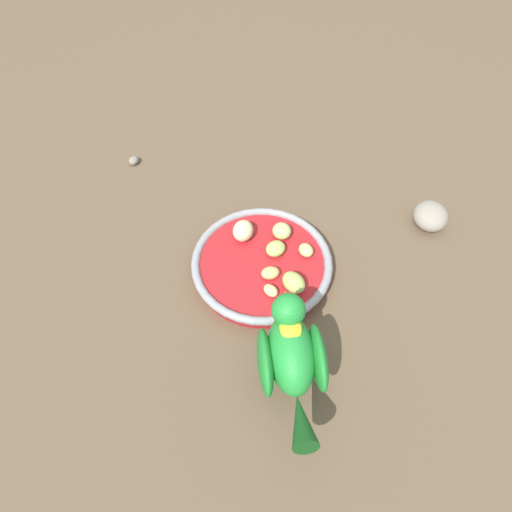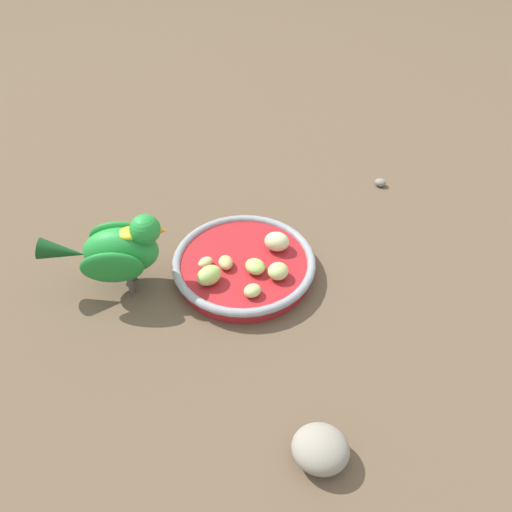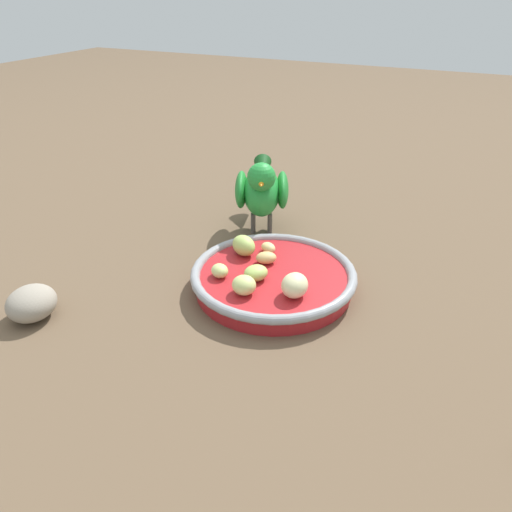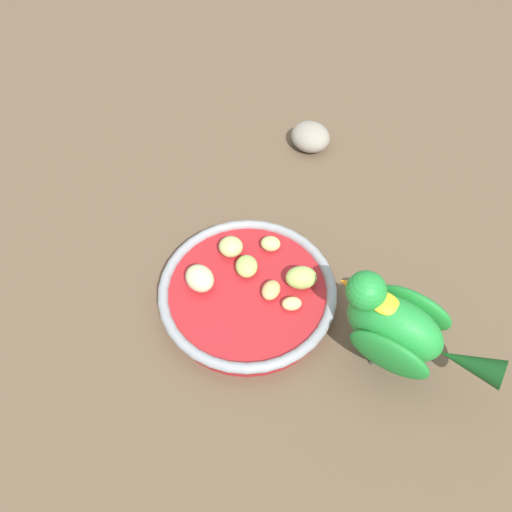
{
  "view_description": "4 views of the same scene",
  "coord_description": "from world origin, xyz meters",
  "px_view_note": "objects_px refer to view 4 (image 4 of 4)",
  "views": [
    {
      "loc": [
        0.1,
        -0.39,
        0.58
      ],
      "look_at": [
        -0.02,
        -0.03,
        0.06
      ],
      "focal_mm": 30.3,
      "sensor_mm": 36.0,
      "label": 1
    },
    {
      "loc": [
        0.46,
        0.19,
        0.52
      ],
      "look_at": [
        -0.02,
        0.01,
        0.05
      ],
      "focal_mm": 32.65,
      "sensor_mm": 36.0,
      "label": 2
    },
    {
      "loc": [
        -0.25,
        0.53,
        0.38
      ],
      "look_at": [
        -0.0,
        0.0,
        0.05
      ],
      "focal_mm": 35.5,
      "sensor_mm": 36.0,
      "label": 3
    },
    {
      "loc": [
        -0.2,
        -0.3,
        0.55
      ],
      "look_at": [
        -0.0,
        -0.0,
        0.07
      ],
      "focal_mm": 35.0,
      "sensor_mm": 36.0,
      "label": 4
    }
  ],
  "objects_px": {
    "parrot": "(398,327)",
    "feeding_bowl": "(248,293)",
    "apple_piece_0": "(200,278)",
    "rock_large": "(310,137)",
    "apple_piece_5": "(270,291)",
    "apple_piece_3": "(301,278)",
    "apple_piece_4": "(271,244)",
    "apple_piece_6": "(292,304)",
    "apple_piece_2": "(247,266)",
    "apple_piece_1": "(231,247)"
  },
  "relations": [
    {
      "from": "apple_piece_2",
      "to": "apple_piece_6",
      "type": "relative_size",
      "value": 1.35
    },
    {
      "from": "rock_large",
      "to": "apple_piece_6",
      "type": "bearing_deg",
      "value": -131.79
    },
    {
      "from": "apple_piece_0",
      "to": "apple_piece_6",
      "type": "bearing_deg",
      "value": -49.65
    },
    {
      "from": "feeding_bowl",
      "to": "rock_large",
      "type": "distance_m",
      "value": 0.31
    },
    {
      "from": "apple_piece_0",
      "to": "rock_large",
      "type": "distance_m",
      "value": 0.33
    },
    {
      "from": "apple_piece_0",
      "to": "apple_piece_6",
      "type": "xyz_separation_m",
      "value": [
        0.08,
        -0.09,
        -0.01
      ]
    },
    {
      "from": "apple_piece_0",
      "to": "apple_piece_2",
      "type": "relative_size",
      "value": 1.2
    },
    {
      "from": "apple_piece_5",
      "to": "parrot",
      "type": "distance_m",
      "value": 0.16
    },
    {
      "from": "apple_piece_0",
      "to": "apple_piece_4",
      "type": "xyz_separation_m",
      "value": [
        0.11,
        -0.0,
        -0.01
      ]
    },
    {
      "from": "apple_piece_1",
      "to": "parrot",
      "type": "distance_m",
      "value": 0.23
    },
    {
      "from": "apple_piece_0",
      "to": "apple_piece_4",
      "type": "distance_m",
      "value": 0.11
    },
    {
      "from": "apple_piece_1",
      "to": "apple_piece_5",
      "type": "distance_m",
      "value": 0.08
    },
    {
      "from": "apple_piece_6",
      "to": "parrot",
      "type": "distance_m",
      "value": 0.13
    },
    {
      "from": "apple_piece_2",
      "to": "apple_piece_3",
      "type": "relative_size",
      "value": 0.84
    },
    {
      "from": "apple_piece_2",
      "to": "apple_piece_6",
      "type": "distance_m",
      "value": 0.08
    },
    {
      "from": "feeding_bowl",
      "to": "apple_piece_2",
      "type": "distance_m",
      "value": 0.03
    },
    {
      "from": "apple_piece_6",
      "to": "parrot",
      "type": "height_order",
      "value": "parrot"
    },
    {
      "from": "apple_piece_3",
      "to": "apple_piece_5",
      "type": "distance_m",
      "value": 0.04
    },
    {
      "from": "apple_piece_3",
      "to": "apple_piece_6",
      "type": "relative_size",
      "value": 1.61
    },
    {
      "from": "apple_piece_3",
      "to": "apple_piece_5",
      "type": "height_order",
      "value": "apple_piece_3"
    },
    {
      "from": "rock_large",
      "to": "apple_piece_0",
      "type": "bearing_deg",
      "value": -152.64
    },
    {
      "from": "apple_piece_1",
      "to": "apple_piece_3",
      "type": "xyz_separation_m",
      "value": [
        0.05,
        -0.09,
        0.0
      ]
    },
    {
      "from": "apple_piece_0",
      "to": "apple_piece_1",
      "type": "height_order",
      "value": "apple_piece_0"
    },
    {
      "from": "apple_piece_1",
      "to": "apple_piece_2",
      "type": "relative_size",
      "value": 0.96
    },
    {
      "from": "apple_piece_4",
      "to": "parrot",
      "type": "distance_m",
      "value": 0.2
    },
    {
      "from": "feeding_bowl",
      "to": "apple_piece_2",
      "type": "bearing_deg",
      "value": 58.62
    },
    {
      "from": "apple_piece_3",
      "to": "rock_large",
      "type": "distance_m",
      "value": 0.29
    },
    {
      "from": "feeding_bowl",
      "to": "rock_large",
      "type": "relative_size",
      "value": 3.47
    },
    {
      "from": "feeding_bowl",
      "to": "apple_piece_6",
      "type": "height_order",
      "value": "apple_piece_6"
    },
    {
      "from": "apple_piece_0",
      "to": "apple_piece_1",
      "type": "distance_m",
      "value": 0.06
    },
    {
      "from": "apple_piece_1",
      "to": "apple_piece_6",
      "type": "height_order",
      "value": "apple_piece_1"
    },
    {
      "from": "apple_piece_2",
      "to": "parrot",
      "type": "bearing_deg",
      "value": -67.35
    },
    {
      "from": "apple_piece_4",
      "to": "apple_piece_1",
      "type": "bearing_deg",
      "value": 154.38
    },
    {
      "from": "apple_piece_3",
      "to": "apple_piece_2",
      "type": "bearing_deg",
      "value": 129.5
    },
    {
      "from": "parrot",
      "to": "feeding_bowl",
      "type": "bearing_deg",
      "value": 5.96
    },
    {
      "from": "feeding_bowl",
      "to": "apple_piece_2",
      "type": "xyz_separation_m",
      "value": [
        0.01,
        0.02,
        0.02
      ]
    },
    {
      "from": "apple_piece_0",
      "to": "parrot",
      "type": "xyz_separation_m",
      "value": [
        0.14,
        -0.2,
        0.04
      ]
    },
    {
      "from": "feeding_bowl",
      "to": "apple_piece_1",
      "type": "height_order",
      "value": "apple_piece_1"
    },
    {
      "from": "apple_piece_0",
      "to": "apple_piece_3",
      "type": "distance_m",
      "value": 0.13
    },
    {
      "from": "apple_piece_5",
      "to": "apple_piece_3",
      "type": "bearing_deg",
      "value": -12.33
    },
    {
      "from": "apple_piece_3",
      "to": "apple_piece_6",
      "type": "bearing_deg",
      "value": -144.78
    },
    {
      "from": "apple_piece_6",
      "to": "apple_piece_5",
      "type": "bearing_deg",
      "value": 111.53
    },
    {
      "from": "apple_piece_3",
      "to": "apple_piece_0",
      "type": "bearing_deg",
      "value": 146.82
    },
    {
      "from": "apple_piece_6",
      "to": "rock_large",
      "type": "xyz_separation_m",
      "value": [
        0.21,
        0.24,
        -0.01
      ]
    },
    {
      "from": "apple_piece_2",
      "to": "apple_piece_3",
      "type": "xyz_separation_m",
      "value": [
        0.05,
        -0.05,
        0.0
      ]
    },
    {
      "from": "apple_piece_5",
      "to": "apple_piece_4",
      "type": "bearing_deg",
      "value": 54.56
    },
    {
      "from": "apple_piece_1",
      "to": "parrot",
      "type": "xyz_separation_m",
      "value": [
        0.08,
        -0.22,
        0.04
      ]
    },
    {
      "from": "feeding_bowl",
      "to": "apple_piece_1",
      "type": "xyz_separation_m",
      "value": [
        0.01,
        0.06,
        0.02
      ]
    },
    {
      "from": "apple_piece_1",
      "to": "apple_piece_4",
      "type": "relative_size",
      "value": 1.22
    },
    {
      "from": "apple_piece_4",
      "to": "parrot",
      "type": "height_order",
      "value": "parrot"
    }
  ]
}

